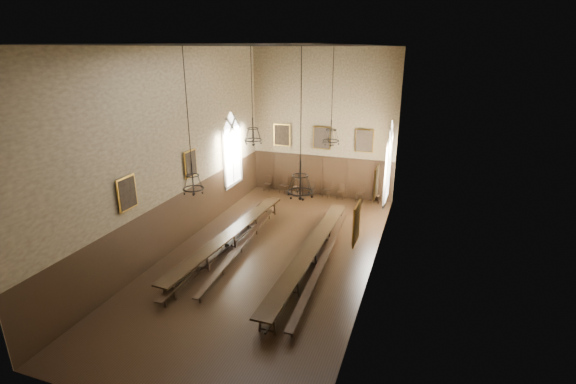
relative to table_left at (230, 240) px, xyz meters
The scene contains 34 objects.
floor 2.11m from the table_left, ahead, with size 9.00×18.00×0.02m, color black.
ceiling 8.86m from the table_left, ahead, with size 9.00×18.00×0.02m, color black.
wall_back 9.90m from the table_left, 76.77° to the left, with size 9.00×0.02×9.00m, color #93825A.
wall_front 10.33m from the table_left, 77.44° to the right, with size 9.00×0.02×9.00m, color #93825A.
wall_left 4.79m from the table_left, behind, with size 0.02×18.00×9.00m, color #93825A.
wall_right 7.75m from the table_left, ahead, with size 0.02×18.00×9.00m, color #93825A.
wainscot_panelling 2.24m from the table_left, ahead, with size 9.00×18.00×2.50m, color black, non-canonical shape.
table_left is the anchor object (origin of this frame).
table_right 4.02m from the table_left, ahead, with size 0.89×10.79×0.84m.
bench_left_outer 0.43m from the table_left, 155.35° to the right, with size 0.96×10.68×0.48m.
bench_left_inner 0.76m from the table_left, 22.19° to the right, with size 0.83×9.02×0.41m.
bench_right_inner 3.47m from the table_left, ahead, with size 0.75×9.55×0.43m.
bench_right_outer 4.61m from the table_left, ahead, with size 0.70×10.25×0.46m.
chair_0 8.46m from the table_left, 99.89° to the left, with size 0.43×0.43×0.96m.
chair_1 8.33m from the table_left, 92.21° to the left, with size 0.55×0.55×1.03m.
chair_2 8.31m from the table_left, 86.13° to the left, with size 0.50×0.50×0.96m.
chair_3 8.42m from the table_left, 79.45° to the left, with size 0.54×0.54×0.96m.
chair_4 8.72m from the table_left, 73.02° to the left, with size 0.52×0.52×0.96m.
chair_5 9.04m from the table_left, 67.47° to the left, with size 0.48×0.48×0.93m.
chair_6 9.48m from the table_left, 60.54° to the left, with size 0.46×0.46×1.04m.
chair_7 10.07m from the table_left, 56.16° to the left, with size 0.46×0.46×0.98m.
chandelier_back_left 5.17m from the table_left, 83.01° to the left, with size 0.86×0.86×4.43m.
chandelier_back_right 6.77m from the table_left, 30.55° to the left, with size 0.78×0.78×4.22m.
chandelier_front_left 5.15m from the table_left, 84.98° to the right, with size 0.78×0.78×5.12m.
chandelier_front_right 6.64m from the table_left, 33.90° to the right, with size 0.89×0.89×4.92m.
portrait_back_0 9.26m from the table_left, 93.57° to the left, with size 1.10×0.12×1.40m.
portrait_back_1 9.48m from the table_left, 76.58° to the left, with size 1.10×0.12×1.40m.
portrait_back_2 10.36m from the table_left, 61.65° to the left, with size 1.10×0.12×1.40m.
portrait_left_0 4.11m from the table_left, 161.91° to the left, with size 0.12×1.00×1.30m.
portrait_left_1 5.51m from the table_left, 121.79° to the right, with size 0.12×1.00×1.30m.
portrait_right_0 7.28m from the table_left, ahead, with size 0.12×1.00×1.30m.
portrait_right_1 8.15m from the table_left, 30.16° to the right, with size 0.12×1.00×1.30m.
window_right 8.88m from the table_left, 39.01° to the left, with size 0.20×2.20×4.60m, color white, non-canonical shape.
window_left 6.50m from the table_left, 114.26° to the left, with size 0.20×2.20×4.60m, color white, non-canonical shape.
Camera 1 is at (6.28, -15.61, 8.93)m, focal length 26.00 mm.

